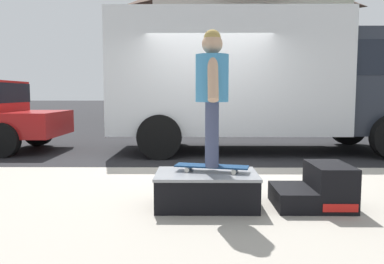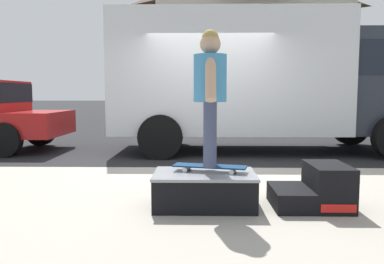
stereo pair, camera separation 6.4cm
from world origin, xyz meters
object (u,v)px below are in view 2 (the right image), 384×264
object	(u,v)px
skate_box	(205,188)
kicker_ramp	(316,189)
skater_kid	(210,87)
box_truck	(269,77)
skateboard	(210,167)

from	to	relation	value
skate_box	kicker_ramp	distance (m)	1.18
kicker_ramp	skater_kid	world-z (taller)	skater_kid
skate_box	box_truck	size ratio (longest dim) A/B	0.15
skate_box	skater_kid	world-z (taller)	skater_kid
box_truck	skateboard	bearing A→B (deg)	-106.93
box_truck	skater_kid	bearing A→B (deg)	-106.93
kicker_ramp	box_truck	world-z (taller)	box_truck
skater_kid	skateboard	bearing A→B (deg)	87.32
skateboard	box_truck	size ratio (longest dim) A/B	0.12
skateboard	box_truck	distance (m)	5.17
skater_kid	skate_box	bearing A→B (deg)	-137.90
skate_box	skater_kid	size ratio (longest dim) A/B	0.75
skateboard	skater_kid	size ratio (longest dim) A/B	0.57
skate_box	skater_kid	distance (m)	1.08
skate_box	box_truck	distance (m)	5.29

